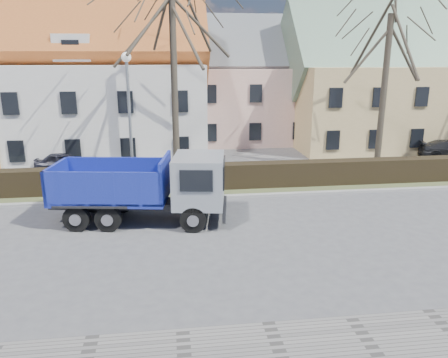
{
  "coord_description": "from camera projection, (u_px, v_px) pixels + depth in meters",
  "views": [
    {
      "loc": [
        -2.4,
        -15.68,
        6.76
      ],
      "look_at": [
        -0.09,
        2.36,
        1.6
      ],
      "focal_mm": 35.0,
      "sensor_mm": 36.0,
      "label": 1
    }
  ],
  "objects": [
    {
      "name": "ground",
      "position": [
        234.0,
        234.0,
        17.1
      ],
      "size": [
        120.0,
        120.0,
        0.0
      ],
      "primitive_type": "plane",
      "color": "#4B4B4E"
    },
    {
      "name": "curb_far",
      "position": [
        220.0,
        197.0,
        21.47
      ],
      "size": [
        80.0,
        0.3,
        0.12
      ],
      "primitive_type": "cube",
      "color": "gray",
      "rests_on": "ground"
    },
    {
      "name": "grass_strip",
      "position": [
        216.0,
        187.0,
        23.0
      ],
      "size": [
        80.0,
        3.0,
        0.1
      ],
      "primitive_type": "cube",
      "color": "#454E2C",
      "rests_on": "ground"
    },
    {
      "name": "hedge",
      "position": [
        217.0,
        178.0,
        22.65
      ],
      "size": [
        60.0,
        0.9,
        1.3
      ],
      "primitive_type": "cube",
      "color": "black",
      "rests_on": "ground"
    },
    {
      "name": "building_white",
      "position": [
        9.0,
        86.0,
        29.48
      ],
      "size": [
        26.8,
        10.8,
        9.5
      ],
      "primitive_type": null,
      "color": "silver",
      "rests_on": "ground"
    },
    {
      "name": "building_pink",
      "position": [
        246.0,
        91.0,
        35.59
      ],
      "size": [
        10.8,
        8.8,
        8.0
      ],
      "primitive_type": null,
      "color": "#D9A799",
      "rests_on": "ground"
    },
    {
      "name": "building_yellow",
      "position": [
        404.0,
        89.0,
        34.13
      ],
      "size": [
        18.8,
        10.8,
        8.5
      ],
      "primitive_type": null,
      "color": "tan",
      "rests_on": "ground"
    },
    {
      "name": "tree_1",
      "position": [
        174.0,
        64.0,
        23.24
      ],
      "size": [
        9.2,
        9.2,
        12.65
      ],
      "primitive_type": null,
      "color": "#352F25",
      "rests_on": "ground"
    },
    {
      "name": "tree_2",
      "position": [
        385.0,
        78.0,
        24.94
      ],
      "size": [
        8.0,
        8.0,
        11.0
      ],
      "primitive_type": null,
      "color": "#352F25",
      "rests_on": "ground"
    },
    {
      "name": "dump_truck",
      "position": [
        134.0,
        188.0,
        18.07
      ],
      "size": [
        7.71,
        3.82,
        2.95
      ],
      "primitive_type": null,
      "rotation": [
        0.0,
        0.0,
        -0.15
      ],
      "color": "navy",
      "rests_on": "ground"
    },
    {
      "name": "streetlight",
      "position": [
        130.0,
        122.0,
        22.29
      ],
      "size": [
        0.55,
        0.55,
        7.01
      ],
      "primitive_type": null,
      "color": "gray",
      "rests_on": "ground"
    },
    {
      "name": "cart_frame",
      "position": [
        148.0,
        195.0,
        20.76
      ],
      "size": [
        0.84,
        0.57,
        0.71
      ],
      "primitive_type": null,
      "rotation": [
        0.0,
        0.0,
        0.17
      ],
      "color": "silver",
      "rests_on": "ground"
    },
    {
      "name": "parked_car_a",
      "position": [
        66.0,
        162.0,
        26.18
      ],
      "size": [
        3.64,
        1.72,
        1.2
      ],
      "primitive_type": "imported",
      "rotation": [
        0.0,
        0.0,
        1.48
      ],
      "color": "#20202B",
      "rests_on": "ground"
    }
  ]
}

